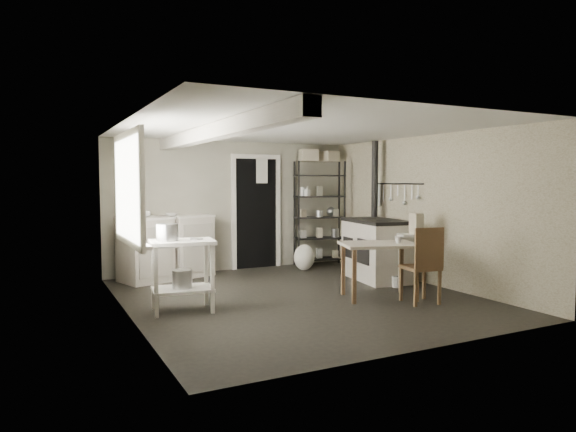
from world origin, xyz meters
name	(u,v)px	position (x,y,z in m)	size (l,w,h in m)	color
floor	(298,297)	(0.00, 0.00, 0.00)	(5.00, 5.00, 0.00)	black
ceiling	(298,129)	(0.00, 0.00, 2.30)	(5.00, 5.00, 0.00)	silver
wall_back	(233,206)	(0.00, 2.50, 1.15)	(4.50, 0.02, 2.30)	#A5A18D
wall_front	(424,229)	(0.00, -2.50, 1.15)	(4.50, 0.02, 2.30)	#A5A18D
wall_left	(127,219)	(-2.25, 0.00, 1.15)	(0.02, 5.00, 2.30)	#A5A18D
wall_right	(425,210)	(2.25, 0.00, 1.15)	(0.02, 5.00, 2.30)	#A5A18D
window	(126,189)	(-2.22, 0.20, 1.50)	(0.12, 1.76, 1.28)	white
doorway	(256,214)	(0.45, 2.47, 1.00)	(0.96, 0.10, 2.08)	white
ceiling_beam	(213,132)	(-1.20, 0.00, 2.20)	(0.18, 5.00, 0.18)	white
wallpaper_panel	(425,210)	(2.24, 0.00, 1.15)	(0.01, 5.00, 2.30)	#BDB69A
utensil_rail	(398,184)	(2.19, 0.60, 1.55)	(0.06, 1.20, 0.44)	#AAABAD
prep_table	(182,279)	(-1.62, -0.04, 0.40)	(0.77, 0.55, 0.88)	white
stockpot	(167,235)	(-1.79, -0.03, 0.94)	(0.26, 0.26, 0.28)	#AAABAD
saucepan	(197,242)	(-1.45, -0.08, 0.85)	(0.16, 0.16, 0.09)	#AAABAD
bucket	(182,280)	(-1.63, -0.06, 0.39)	(0.24, 0.24, 0.26)	#AAABAD
base_cabinets	(167,250)	(-1.27, 2.18, 0.46)	(1.56, 0.67, 1.03)	beige
mixing_bowl	(172,221)	(-1.21, 2.09, 0.95)	(0.27, 0.27, 0.07)	silver
counter_cup	(146,221)	(-1.62, 2.02, 0.97)	(0.13, 0.13, 0.10)	silver
shelf_rack	(319,215)	(1.62, 2.19, 0.95)	(0.93, 0.36, 1.97)	black
shelf_jar	(307,194)	(1.33, 2.14, 1.36)	(0.08, 0.08, 0.18)	silver
storage_box_a	(309,159)	(1.42, 2.25, 2.01)	(0.32, 0.28, 0.22)	beige
storage_box_b	(329,160)	(1.85, 2.22, 1.99)	(0.30, 0.28, 0.19)	beige
stove	(376,252)	(1.72, 0.55, 0.44)	(0.69, 1.24, 0.97)	beige
stovepipe	(375,181)	(2.01, 0.99, 1.59)	(0.11, 0.11, 1.37)	black
side_ledge	(416,259)	(1.85, -0.26, 0.43)	(0.53, 0.28, 0.81)	white
oats_box	(416,221)	(1.81, -0.31, 1.01)	(0.12, 0.21, 0.31)	beige
work_table	(379,270)	(0.96, -0.55, 0.38)	(0.99, 0.69, 0.75)	beige
table_cup	(398,239)	(1.16, -0.70, 0.81)	(0.10, 0.10, 0.10)	silver
chair	(420,266)	(1.27, -1.02, 0.48)	(0.41, 0.43, 1.00)	brown
flour_sack	(304,257)	(1.11, 1.83, 0.24)	(0.38, 0.33, 0.46)	silver
floor_crock	(396,282)	(1.63, -0.09, 0.07)	(0.13, 0.13, 0.16)	silver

